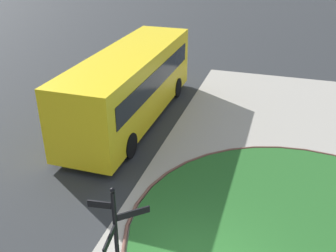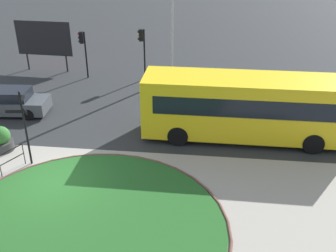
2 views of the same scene
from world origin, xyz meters
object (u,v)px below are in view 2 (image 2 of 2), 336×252
car_far_lane (9,102)px  billboard_left (44,39)px  bus_yellow (245,106)px  signpost_directional (24,124)px  traffic_light_far (83,44)px  planter_near_signpost (1,140)px  lamppost_tall (172,14)px  traffic_light_near (142,43)px

car_far_lane → billboard_left: billboard_left is taller
bus_yellow → billboard_left: (-13.72, 8.85, 0.64)m
signpost_directional → traffic_light_far: signpost_directional is taller
traffic_light_far → billboard_left: billboard_left is taller
traffic_light_far → planter_near_signpost: 10.48m
car_far_lane → billboard_left: bearing=-88.4°
bus_yellow → lamppost_tall: size_ratio=1.20×
planter_near_signpost → traffic_light_near: bearing=64.4°
car_far_lane → lamppost_tall: lamppost_tall is taller
traffic_light_near → planter_near_signpost: bearing=48.4°
traffic_light_far → planter_near_signpost: size_ratio=2.62×
car_far_lane → billboard_left: (-0.75, 7.45, 1.67)m
billboard_left → traffic_light_far: bearing=-17.0°
bus_yellow → traffic_light_far: traffic_light_far is taller
traffic_light_near → traffic_light_far: (-4.06, -0.14, -0.17)m
signpost_directional → traffic_light_near: bearing=74.6°
bus_yellow → lamppost_tall: (-4.46, 8.17, 2.75)m
traffic_light_far → planter_near_signpost: (-0.94, -10.28, -1.83)m
traffic_light_near → car_far_lane: bearing=28.5°
signpost_directional → traffic_light_far: 11.34m
bus_yellow → planter_near_signpost: (-11.43, -2.61, -1.15)m
billboard_left → traffic_light_near: bearing=-5.1°
car_far_lane → billboard_left: size_ratio=1.09×
lamppost_tall → planter_near_signpost: bearing=-122.9°
signpost_directional → traffic_light_near: (3.14, 11.44, 0.53)m
traffic_light_far → billboard_left: (-3.23, 1.18, -0.04)m
billboard_left → planter_near_signpost: (2.29, -11.46, -1.80)m
bus_yellow → traffic_light_near: (-6.44, 7.81, 0.85)m
signpost_directional → lamppost_tall: 13.09m
car_far_lane → traffic_light_near: bearing=-139.7°
signpost_directional → billboard_left: billboard_left is taller
bus_yellow → traffic_light_far: size_ratio=3.08×
planter_near_signpost → car_far_lane: bearing=111.0°
signpost_directional → car_far_lane: signpost_directional is taller
billboard_left → car_far_lane: bearing=-81.2°
car_far_lane → bus_yellow: bearing=169.6°
traffic_light_far → lamppost_tall: bearing=176.4°
lamppost_tall → planter_near_signpost: lamppost_tall is taller
signpost_directional → planter_near_signpost: size_ratio=2.85×
lamppost_tall → planter_near_signpost: size_ratio=6.75×
signpost_directional → traffic_light_far: size_ratio=1.09×
lamppost_tall → traffic_light_near: bearing=-169.6°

